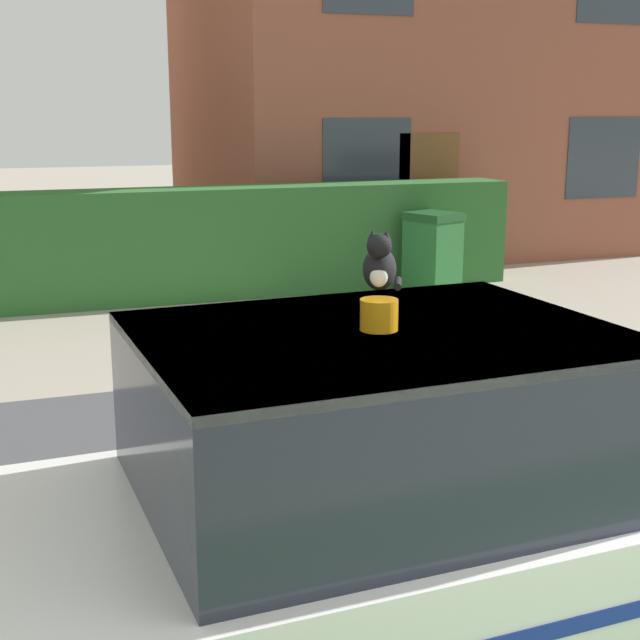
{
  "coord_description": "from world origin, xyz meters",
  "views": [
    {
      "loc": [
        -2.43,
        -0.92,
        2.44
      ],
      "look_at": [
        -0.45,
        4.6,
        1.05
      ],
      "focal_mm": 50.0,
      "sensor_mm": 36.0,
      "label": 1
    }
  ],
  "objects_px": {
    "house_right": "(407,17)",
    "wheelie_bin": "(432,253)",
    "police_car": "(422,504)",
    "cat": "(380,265)"
  },
  "relations": [
    {
      "from": "police_car",
      "to": "wheelie_bin",
      "type": "bearing_deg",
      "value": 60.57
    },
    {
      "from": "police_car",
      "to": "cat",
      "type": "height_order",
      "value": "cat"
    },
    {
      "from": "wheelie_bin",
      "to": "house_right",
      "type": "bearing_deg",
      "value": 48.66
    },
    {
      "from": "police_car",
      "to": "cat",
      "type": "relative_size",
      "value": 16.77
    },
    {
      "from": "cat",
      "to": "house_right",
      "type": "xyz_separation_m",
      "value": [
        5.74,
        12.06,
        2.31
      ]
    },
    {
      "from": "cat",
      "to": "house_right",
      "type": "height_order",
      "value": "house_right"
    },
    {
      "from": "house_right",
      "to": "cat",
      "type": "bearing_deg",
      "value": -115.46
    },
    {
      "from": "cat",
      "to": "police_car",
      "type": "bearing_deg",
      "value": 70.24
    },
    {
      "from": "house_right",
      "to": "wheelie_bin",
      "type": "relative_size",
      "value": 7.28
    },
    {
      "from": "police_car",
      "to": "wheelie_bin",
      "type": "xyz_separation_m",
      "value": [
        3.76,
        7.34,
        -0.15
      ]
    }
  ]
}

